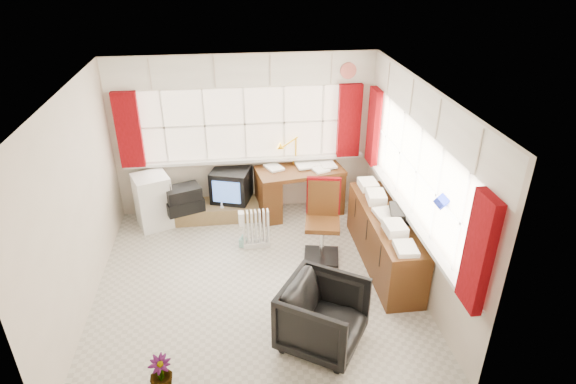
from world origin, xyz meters
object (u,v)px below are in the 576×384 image
at_px(desk, 300,188).
at_px(crt_tv, 231,185).
at_px(credenza, 384,238).
at_px(mini_fridge, 153,201).
at_px(tv_bench, 214,211).
at_px(task_chair, 323,216).
at_px(office_chair, 323,316).
at_px(desk_lamp, 296,144).
at_px(radiator, 256,232).

bearing_deg(desk, crt_tv, 174.36).
bearing_deg(credenza, mini_fridge, 155.98).
bearing_deg(credenza, tv_bench, 146.29).
xyz_separation_m(task_chair, tv_bench, (-1.51, 1.18, -0.47)).
xyz_separation_m(credenza, crt_tv, (-1.99, 1.63, 0.11)).
distance_m(desk, task_chair, 1.20).
relative_size(credenza, mini_fridge, 2.41).
height_order(tv_bench, mini_fridge, mini_fridge).
bearing_deg(office_chair, crt_tv, 49.77).
xyz_separation_m(tv_bench, crt_tv, (0.29, 0.11, 0.38)).
distance_m(desk_lamp, radiator, 1.59).
distance_m(office_chair, credenza, 1.73).
bearing_deg(credenza, radiator, 159.23).
bearing_deg(desk, radiator, -130.17).
bearing_deg(desk_lamp, mini_fridge, -171.02).
height_order(task_chair, radiator, task_chair).
relative_size(radiator, mini_fridge, 0.69).
height_order(credenza, tv_bench, credenza).
height_order(desk, mini_fridge, mini_fridge).
distance_m(radiator, credenza, 1.79).
xyz_separation_m(task_chair, mini_fridge, (-2.40, 1.07, -0.18)).
bearing_deg(tv_bench, desk, 0.27).
bearing_deg(crt_tv, desk_lamp, 7.35).
relative_size(credenza, crt_tv, 2.86).
xyz_separation_m(desk, credenza, (0.91, -1.53, -0.03)).
height_order(office_chair, mini_fridge, mini_fridge).
xyz_separation_m(crt_tv, mini_fridge, (-1.19, -0.22, -0.09)).
bearing_deg(task_chair, desk, 96.86).
relative_size(desk, mini_fridge, 1.71).
relative_size(office_chair, mini_fridge, 1.00).
distance_m(task_chair, radiator, 1.01).
height_order(desk, credenza, credenza).
bearing_deg(credenza, desk_lamp, 118.12).
height_order(desk_lamp, crt_tv, desk_lamp).
bearing_deg(desk, credenza, -59.07).
bearing_deg(task_chair, radiator, 162.08).
distance_m(desk, office_chair, 2.88).
bearing_deg(office_chair, tv_bench, 55.54).
bearing_deg(desk_lamp, crt_tv, -172.65).
relative_size(desk, desk_lamp, 3.13).
height_order(desk_lamp, task_chair, desk_lamp).
height_order(desk_lamp, radiator, desk_lamp).
relative_size(tv_bench, crt_tv, 2.00).
bearing_deg(crt_tv, task_chair, -46.73).
bearing_deg(mini_fridge, credenza, -24.02).
bearing_deg(tv_bench, mini_fridge, -173.26).
xyz_separation_m(office_chair, credenza, (1.08, 1.35, 0.02)).
height_order(desk, desk_lamp, desk_lamp).
xyz_separation_m(desk_lamp, office_chair, (-0.14, -3.11, -0.71)).
bearing_deg(desk, task_chair, -83.14).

